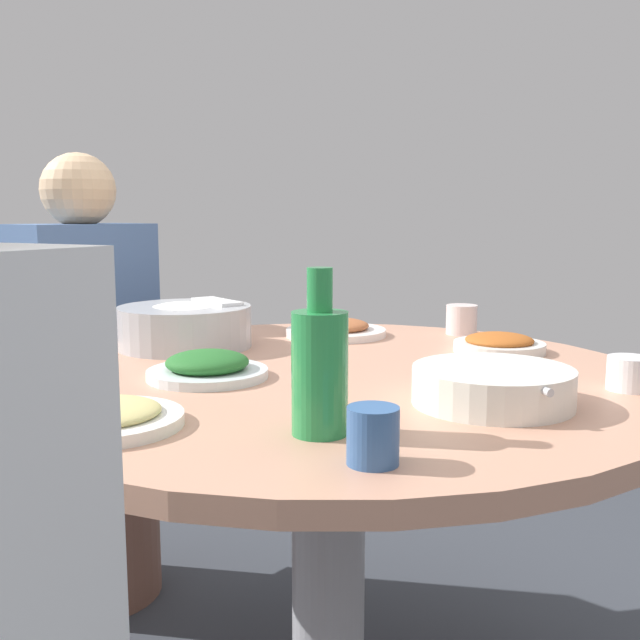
{
  "coord_description": "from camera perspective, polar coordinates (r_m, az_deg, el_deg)",
  "views": [
    {
      "loc": [
        0.12,
        -1.33,
        1.04
      ],
      "look_at": [
        -0.02,
        0.01,
        0.84
      ],
      "focal_mm": 40.83,
      "sensor_mm": 36.0,
      "label": 1
    }
  ],
  "objects": [
    {
      "name": "tea_cup_far",
      "position": [
        1.82,
        11.04,
        0.03
      ],
      "size": [
        0.08,
        0.08,
        0.07
      ],
      "primitive_type": "cylinder",
      "color": "silver",
      "rests_on": "round_dining_table"
    },
    {
      "name": "dish_noodles",
      "position": [
        1.06,
        -16.62,
        -7.28
      ],
      "size": [
        0.22,
        0.22,
        0.04
      ],
      "color": "white",
      "rests_on": "round_dining_table"
    },
    {
      "name": "dish_greens",
      "position": [
        1.33,
        -8.81,
        -3.69
      ],
      "size": [
        0.22,
        0.22,
        0.05
      ],
      "color": "silver",
      "rests_on": "round_dining_table"
    },
    {
      "name": "soup_bowl",
      "position": [
        1.16,
        13.37,
        -5.13
      ],
      "size": [
        0.25,
        0.25,
        0.06
      ],
      "color": "white",
      "rests_on": "round_dining_table"
    },
    {
      "name": "round_dining_table",
      "position": [
        1.4,
        0.67,
        -9.7
      ],
      "size": [
        1.23,
        1.23,
        0.74
      ],
      "color": "#99999E",
      "rests_on": "ground"
    },
    {
      "name": "tea_cup_near",
      "position": [
        0.87,
        4.17,
        -9.03
      ],
      "size": [
        0.06,
        0.06,
        0.07
      ],
      "primitive_type": "cylinder",
      "color": "#335B94",
      "rests_on": "round_dining_table"
    },
    {
      "name": "green_bottle",
      "position": [
        0.97,
        -0.02,
        -3.78
      ],
      "size": [
        0.08,
        0.08,
        0.22
      ],
      "color": "#268844",
      "rests_on": "round_dining_table"
    },
    {
      "name": "rice_bowl",
      "position": [
        1.64,
        -10.54,
        -0.43
      ],
      "size": [
        0.29,
        0.29,
        0.1
      ],
      "color": "#B2B5BA",
      "rests_on": "round_dining_table"
    },
    {
      "name": "dish_tofu_braise",
      "position": [
        1.77,
        1.26,
        -0.72
      ],
      "size": [
        0.24,
        0.24,
        0.04
      ],
      "color": "white",
      "rests_on": "round_dining_table"
    },
    {
      "name": "diner_right",
      "position": [
        2.01,
        -17.97,
        -0.31
      ],
      "size": [
        0.46,
        0.46,
        0.76
      ],
      "color": "#2D333D",
      "rests_on": "stool_for_diner_right"
    },
    {
      "name": "tea_cup_side",
      "position": [
        1.33,
        23.12,
        -3.87
      ],
      "size": [
        0.08,
        0.08,
        0.06
      ],
      "primitive_type": "cylinder",
      "color": "white",
      "rests_on": "round_dining_table"
    },
    {
      "name": "stool_for_diner_right",
      "position": [
        2.15,
        -17.31,
        -14.55
      ],
      "size": [
        0.35,
        0.35,
        0.43
      ],
      "primitive_type": "cylinder",
      "color": "brown",
      "rests_on": "ground"
    },
    {
      "name": "dish_stirfry",
      "position": [
        1.6,
        13.87,
        -1.84
      ],
      "size": [
        0.19,
        0.19,
        0.04
      ],
      "color": "silver",
      "rests_on": "round_dining_table"
    }
  ]
}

